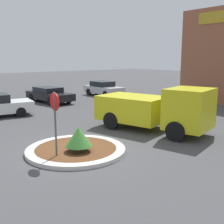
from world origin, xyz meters
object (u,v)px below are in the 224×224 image
object	(u,v)px
stop_sign	(55,114)
parked_sedan_black	(49,94)
utility_truck	(155,109)
parked_sedan_silver	(104,88)

from	to	relation	value
stop_sign	parked_sedan_black	distance (m)	13.86
utility_truck	parked_sedan_black	world-z (taller)	utility_truck
parked_sedan_silver	parked_sedan_black	size ratio (longest dim) A/B	0.88
parked_sedan_silver	parked_sedan_black	world-z (taller)	parked_sedan_silver
utility_truck	parked_sedan_black	size ratio (longest dim) A/B	1.25
parked_sedan_silver	parked_sedan_black	distance (m)	5.96
parked_sedan_silver	parked_sedan_black	bearing A→B (deg)	-88.04
stop_sign	utility_truck	world-z (taller)	stop_sign
utility_truck	stop_sign	bearing A→B (deg)	-98.71
utility_truck	parked_sedan_silver	distance (m)	13.69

